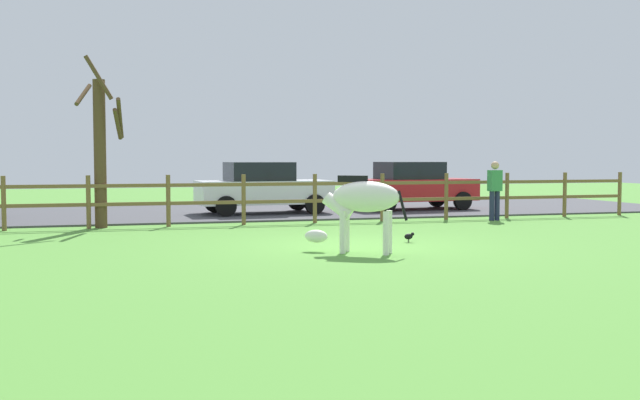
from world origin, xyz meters
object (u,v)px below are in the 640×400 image
Objects in this scene: parked_car_white at (263,187)px; visitor_near_fence at (495,188)px; zebra at (361,202)px; parked_car_red at (412,185)px; crow_on_grass at (409,236)px; bare_tree at (101,148)px.

visitor_near_fence is (5.83, -3.64, 0.06)m from parked_car_white.
parked_car_red is at bearing 61.97° from zebra.
zebra is 2.15m from crow_on_grass.
bare_tree is 8.08m from crow_on_grass.
parked_car_white is 2.50× the size of visitor_near_fence.
parked_car_red is 4.06m from visitor_near_fence.
crow_on_grass is (1.49, 1.32, -0.80)m from zebra.
bare_tree is at bearing 126.76° from zebra.
bare_tree reaches higher than visitor_near_fence.
zebra is at bearing -136.66° from visitor_near_fence.
zebra is 0.41× the size of parked_car_white.
parked_car_white is at bearing 101.05° from crow_on_grass.
parked_car_white is at bearing -176.14° from parked_car_red.
visitor_near_fence reaches higher than crow_on_grass.
visitor_near_fence reaches higher than parked_car_white.
bare_tree is 2.57× the size of visitor_near_fence.
parked_car_red reaches higher than zebra.
crow_on_grass is 8.91m from parked_car_red.
crow_on_grass is (6.14, -4.91, -1.86)m from bare_tree.
zebra reaches higher than crow_on_grass.
zebra is 10.72m from parked_car_red.
crow_on_grass is at bearing -38.63° from bare_tree.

